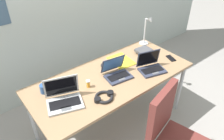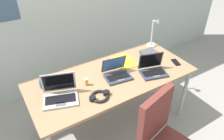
% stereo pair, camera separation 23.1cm
% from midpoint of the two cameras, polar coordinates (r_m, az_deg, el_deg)
% --- Properties ---
extents(ground_plane, '(12.00, 12.00, 0.00)m').
position_cam_midpoint_polar(ground_plane, '(2.86, -2.38, -13.69)').
color(ground_plane, gray).
extents(wall_back, '(6.00, 0.13, 2.60)m').
position_cam_midpoint_polar(wall_back, '(2.98, -16.40, 17.20)').
color(wall_back, '#B2BCB7').
rests_on(wall_back, ground_plane).
extents(desk, '(1.80, 0.80, 0.74)m').
position_cam_midpoint_polar(desk, '(2.39, -2.77, -2.79)').
color(desk, '#9E7A56').
rests_on(desk, ground_plane).
extents(desk_lamp, '(0.12, 0.18, 0.40)m').
position_cam_midpoint_polar(desk_lamp, '(2.89, 6.81, 10.02)').
color(desk_lamp, silver).
rests_on(desk_lamp, desk).
extents(laptop_by_keyboard, '(0.38, 0.34, 0.24)m').
position_cam_midpoint_polar(laptop_by_keyboard, '(2.08, -15.61, -7.29)').
color(laptop_by_keyboard, '#B7BABC').
rests_on(laptop_by_keyboard, desk).
extents(laptop_front_left, '(0.33, 0.29, 0.21)m').
position_cam_midpoint_polar(laptop_front_left, '(2.44, 7.53, 0.79)').
color(laptop_front_left, '#33384C').
rests_on(laptop_front_left, desk).
extents(laptop_near_mouse, '(0.30, 0.28, 0.20)m').
position_cam_midpoint_polar(laptop_near_mouse, '(2.33, -1.56, -0.82)').
color(laptop_near_mouse, '#33384C').
rests_on(laptop_near_mouse, desk).
extents(computer_mouse, '(0.10, 0.11, 0.03)m').
position_cam_midpoint_polar(computer_mouse, '(2.50, -4.97, 1.08)').
color(computer_mouse, black).
rests_on(computer_mouse, desk).
extents(cell_phone, '(0.10, 0.15, 0.01)m').
position_cam_midpoint_polar(cell_phone, '(2.71, 12.80, 2.95)').
color(cell_phone, black).
rests_on(cell_phone, desk).
extents(headphones, '(0.21, 0.18, 0.04)m').
position_cam_midpoint_polar(headphones, '(2.08, -5.30, -7.15)').
color(headphones, black).
rests_on(headphones, desk).
extents(pill_bottle, '(0.04, 0.04, 0.08)m').
position_cam_midpoint_polar(pill_bottle, '(2.21, -9.23, -3.65)').
color(pill_bottle, gold).
rests_on(pill_bottle, desk).
extents(book_stack, '(0.19, 0.17, 0.06)m').
position_cam_midpoint_polar(book_stack, '(2.75, 6.05, 4.80)').
color(book_stack, brown).
rests_on(book_stack, desk).
extents(paper_folder_center, '(0.26, 0.33, 0.01)m').
position_cam_midpoint_polar(paper_folder_center, '(2.60, -0.11, 2.38)').
color(paper_folder_center, gold).
rests_on(paper_folder_center, desk).
extents(coffee_mug, '(0.11, 0.08, 0.09)m').
position_cam_midpoint_polar(coffee_mug, '(2.25, -20.18, -4.67)').
color(coffee_mug, '#2D518C').
rests_on(coffee_mug, desk).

